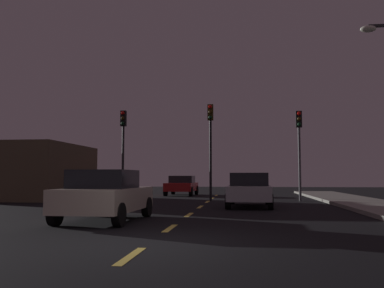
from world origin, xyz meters
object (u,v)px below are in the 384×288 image
Objects in this scene: car_adjacent_lane at (105,195)px; car_stopped_ahead at (249,189)px; traffic_signal_left at (123,137)px; traffic_signal_right at (299,138)px; traffic_signal_center at (210,133)px; car_oncoming_far at (182,185)px.

car_stopped_ahead is at bearing 56.11° from car_adjacent_lane.
car_adjacent_lane is (2.73, -11.11, -2.80)m from traffic_signal_left.
traffic_signal_right reaches higher than car_stopped_ahead.
car_stopped_ahead is 7.84m from car_adjacent_lane.
traffic_signal_center is 7.43m from car_oncoming_far.
traffic_signal_left is 0.95× the size of traffic_signal_center.
traffic_signal_center is at bearing 0.01° from traffic_signal_left.
traffic_signal_left is 8.92m from car_stopped_ahead.
traffic_signal_left is at bearing 180.00° from traffic_signal_right.
car_stopped_ahead is at bearing -65.90° from traffic_signal_center.
car_adjacent_lane is (-4.37, -6.51, 0.02)m from car_stopped_ahead.
traffic_signal_left is 7.35m from car_oncoming_far.
traffic_signal_center is 1.38× the size of car_oncoming_far.
traffic_signal_left is 1.31× the size of car_oncoming_far.
traffic_signal_left is at bearing -111.63° from car_oncoming_far.
traffic_signal_center is 5.87m from car_stopped_ahead.
car_oncoming_far is at bearing 139.59° from traffic_signal_right.
car_stopped_ahead is at bearing -121.25° from traffic_signal_right.
traffic_signal_center reaches higher than car_stopped_ahead.
traffic_signal_center is (5.03, 0.00, 0.17)m from traffic_signal_left.
car_oncoming_far is at bearing 111.96° from traffic_signal_center.
traffic_signal_left is at bearing 147.00° from car_stopped_ahead.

